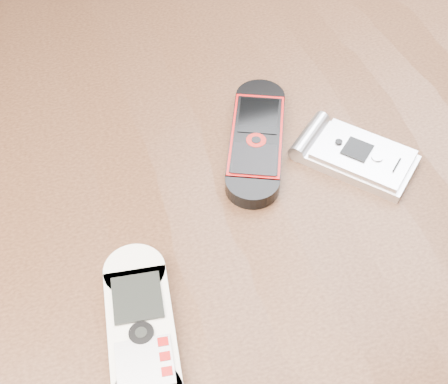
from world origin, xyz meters
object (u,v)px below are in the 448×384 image
Objects in this scene: table at (220,263)px; nokia_black_red at (256,139)px; motorola_razr at (359,156)px; nokia_white at (142,331)px.

nokia_black_red is at bearing 44.84° from table.
motorola_razr is (0.09, -0.05, 0.00)m from nokia_black_red.
nokia_black_red is 1.42× the size of motorola_razr.
motorola_razr is (0.14, 0.00, 0.11)m from table.
nokia_black_red is at bearing 54.77° from nokia_white.
table is at bearing 140.21° from motorola_razr.
nokia_white is at bearing -108.92° from nokia_black_red.
nokia_white is (-0.10, -0.11, 0.11)m from table.
nokia_white is 0.94× the size of nokia_black_red.
nokia_black_red is at bearing 107.11° from motorola_razr.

